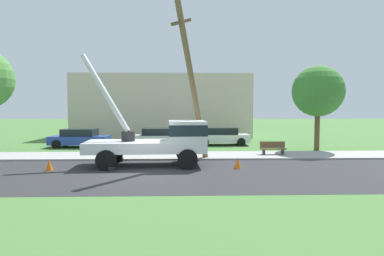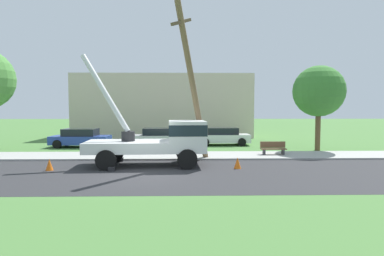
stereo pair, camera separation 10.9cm
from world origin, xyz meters
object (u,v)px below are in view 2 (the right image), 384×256
roadside_tree_far (319,91)px  park_bench (273,149)px  traffic_cone_ahead (238,163)px  traffic_cone_behind (49,165)px  parked_sedan_silver (159,137)px  parked_sedan_blue (81,138)px  utility_truck (162,139)px  traffic_cone_curbside (189,156)px  leaning_utility_pole (192,83)px  parked_sedan_white (222,136)px

roadside_tree_far → park_bench: bearing=-146.8°
traffic_cone_ahead → traffic_cone_behind: same height
parked_sedan_silver → traffic_cone_behind: bearing=-114.4°
roadside_tree_far → traffic_cone_ahead: bearing=-135.4°
parked_sedan_blue → park_bench: bearing=-19.8°
utility_truck → traffic_cone_behind: bearing=-166.3°
traffic_cone_ahead → traffic_cone_curbside: 3.29m
utility_truck → leaning_utility_pole: bearing=28.4°
traffic_cone_ahead → parked_sedan_white: 10.25m
traffic_cone_ahead → utility_truck: bearing=165.0°
roadside_tree_far → utility_truck: bearing=-151.8°
parked_sedan_blue → traffic_cone_ahead: bearing=-40.4°
parked_sedan_blue → roadside_tree_far: roadside_tree_far is taller
parked_sedan_white → traffic_cone_behind: bearing=-132.5°
park_bench → parked_sedan_white: bearing=112.7°
leaning_utility_pole → traffic_cone_behind: 8.40m
park_bench → roadside_tree_far: size_ratio=0.27×
parked_sedan_white → utility_truck: bearing=-114.7°
leaning_utility_pole → traffic_cone_ahead: bearing=-40.5°
utility_truck → traffic_cone_curbside: bearing=40.7°
leaning_utility_pole → traffic_cone_curbside: bearing=122.4°
traffic_cone_behind → park_bench: (12.16, 4.48, 0.18)m
traffic_cone_curbside → parked_sedan_blue: size_ratio=0.13×
parked_sedan_white → roadside_tree_far: bearing=-28.8°
traffic_cone_curbside → parked_sedan_blue: parked_sedan_blue is taller
traffic_cone_curbside → park_bench: park_bench is taller
park_bench → roadside_tree_far: (3.86, 2.53, 3.72)m
traffic_cone_ahead → parked_sedan_silver: (-4.68, 9.72, 0.43)m
leaning_utility_pole → parked_sedan_white: bearing=72.5°
traffic_cone_ahead → parked_sedan_white: parked_sedan_white is taller
parked_sedan_silver → parked_sedan_white: 5.12m
parked_sedan_silver → parked_sedan_white: size_ratio=1.00×
traffic_cone_ahead → parked_sedan_silver: parked_sedan_silver is taller
traffic_cone_behind → roadside_tree_far: (16.03, 7.01, 3.90)m
traffic_cone_behind → parked_sedan_blue: 9.50m
leaning_utility_pole → parked_sedan_white: (2.63, 8.34, -3.67)m
utility_truck → parked_sedan_blue: 10.60m
traffic_cone_curbside → parked_sedan_white: parked_sedan_white is taller
utility_truck → parked_sedan_silver: 8.77m
utility_truck → roadside_tree_far: 12.38m
leaning_utility_pole → parked_sedan_white: 9.49m
traffic_cone_ahead → parked_sedan_blue: size_ratio=0.13×
parked_sedan_silver → roadside_tree_far: bearing=-14.6°
traffic_cone_behind → leaning_utility_pole: bearing=17.3°
leaning_utility_pole → roadside_tree_far: bearing=28.1°
traffic_cone_curbside → parked_sedan_blue: 10.74m
parked_sedan_blue → utility_truck: bearing=-49.6°
traffic_cone_ahead → parked_sedan_white: size_ratio=0.13×
traffic_cone_curbside → park_bench: 5.73m
traffic_cone_behind → parked_sedan_white: (9.63, 10.52, 0.43)m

